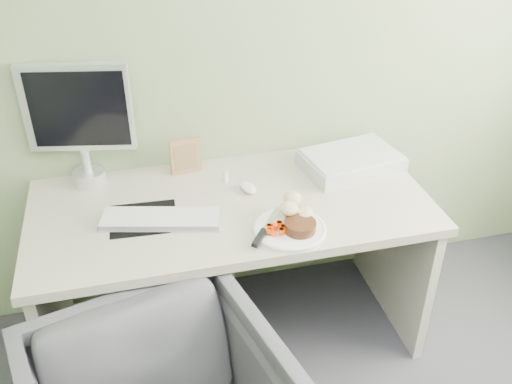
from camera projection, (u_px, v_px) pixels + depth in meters
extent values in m
plane|color=gray|center=(208.00, 22.00, 2.26)|extent=(3.50, 0.00, 3.50)
cube|color=beige|center=(231.00, 207.00, 2.30)|extent=(1.60, 0.75, 0.04)
cube|color=beige|center=(53.00, 305.00, 2.35)|extent=(0.04, 0.70, 0.69)
cube|color=beige|center=(393.00, 250.00, 2.65)|extent=(0.04, 0.70, 0.69)
cylinder|color=white|center=(290.00, 229.00, 2.13)|extent=(0.27, 0.27, 0.01)
cylinder|color=black|center=(300.00, 226.00, 2.10)|extent=(0.14, 0.14, 0.04)
ellipsoid|color=tan|center=(293.00, 209.00, 2.16)|extent=(0.16, 0.14, 0.07)
cube|color=#FF3E05|center=(276.00, 227.00, 2.09)|extent=(0.08, 0.07, 0.04)
cube|color=silver|center=(272.00, 218.00, 2.16)|extent=(0.11, 0.14, 0.01)
cube|color=black|center=(259.00, 238.00, 2.05)|extent=(0.08, 0.10, 0.02)
cube|color=black|center=(144.00, 218.00, 2.20)|extent=(0.26, 0.24, 0.00)
cube|color=white|center=(161.00, 218.00, 2.17)|extent=(0.47, 0.24, 0.02)
ellipsoid|color=white|center=(248.00, 188.00, 2.36)|extent=(0.08, 0.11, 0.03)
cube|color=olive|center=(185.00, 156.00, 2.45)|extent=(0.13, 0.03, 0.16)
cylinder|color=white|center=(225.00, 177.00, 2.41)|extent=(0.02, 0.02, 0.05)
cone|color=#86A3D7|center=(225.00, 170.00, 2.39)|extent=(0.02, 0.02, 0.02)
cube|color=silver|center=(351.00, 162.00, 2.51)|extent=(0.45, 0.34, 0.06)
cylinder|color=silver|center=(89.00, 177.00, 2.41)|extent=(0.13, 0.13, 0.06)
cylinder|color=silver|center=(87.00, 161.00, 2.37)|extent=(0.03, 0.03, 0.10)
cube|color=silver|center=(77.00, 108.00, 2.26)|extent=(0.43, 0.12, 0.36)
cube|color=black|center=(77.00, 110.00, 2.24)|extent=(0.38, 0.08, 0.32)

